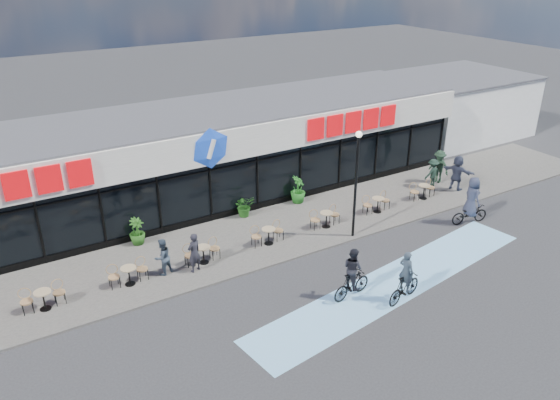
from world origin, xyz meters
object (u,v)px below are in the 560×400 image
pedestrian_a (439,166)px  pedestrian_b (457,173)px  patron_right (163,257)px  cyclist_a (352,277)px  potted_plant_left (137,231)px  potted_plant_right (298,190)px  lamp_post (356,175)px  potted_plant_mid (245,206)px  pedestrian_c (433,173)px  cyclist_b (471,206)px  patron_left (194,253)px

pedestrian_a → pedestrian_b: pedestrian_b is taller
pedestrian_b → patron_right: bearing=69.1°
patron_right → cyclist_a: cyclist_a is taller
potted_plant_left → potted_plant_right: 8.36m
lamp_post → pedestrian_b: size_ratio=2.59×
potted_plant_mid → cyclist_a: bearing=-87.8°
potted_plant_mid → pedestrian_a: bearing=-9.1°
lamp_post → potted_plant_right: size_ratio=3.56×
lamp_post → potted_plant_mid: lamp_post is taller
lamp_post → cyclist_a: size_ratio=2.39×
pedestrian_c → potted_plant_right: bearing=-17.7°
patron_right → cyclist_a: 7.43m
potted_plant_left → cyclist_b: (14.14, -6.01, 0.20)m
potted_plant_right → pedestrian_c: size_ratio=0.87×
potted_plant_mid → patron_left: size_ratio=0.64×
pedestrian_b → cyclist_b: (-2.38, -3.03, -0.14)m
potted_plant_mid → patron_left: (-4.03, -3.38, 0.30)m
patron_left → patron_right: 1.24m
pedestrian_a → pedestrian_b: (0.07, -1.22, 0.03)m
potted_plant_mid → pedestrian_b: size_ratio=0.57×
pedestrian_a → cyclist_a: cyclist_a is taller
lamp_post → cyclist_b: 6.24m
cyclist_a → cyclist_b: cyclist_b is taller
patron_left → cyclist_b: size_ratio=0.71×
potted_plant_left → patron_right: bearing=-87.8°
potted_plant_left → cyclist_b: bearing=-23.0°
cyclist_b → patron_left: bearing=168.4°
potted_plant_right → patron_left: (-7.09, -3.38, 0.15)m
lamp_post → pedestrian_c: lamp_post is taller
potted_plant_left → pedestrian_c: pedestrian_c is taller
patron_right → cyclist_b: size_ratio=0.66×
cyclist_a → pedestrian_c: bearing=30.3°
pedestrian_a → pedestrian_c: size_ratio=1.16×
potted_plant_left → cyclist_a: 9.71m
patron_left → cyclist_b: (12.87, -2.64, -0.02)m
potted_plant_mid → cyclist_b: bearing=-34.3°
potted_plant_mid → patron_right: size_ratio=0.70×
lamp_post → pedestrian_b: (7.99, 1.31, -1.99)m
patron_left → pedestrian_a: (15.18, 1.61, 0.08)m
lamp_post → patron_left: bearing=172.7°
lamp_post → pedestrian_b: lamp_post is taller
potted_plant_mid → cyclist_a: 7.96m
potted_plant_mid → pedestrian_a: 11.30m
lamp_post → cyclist_a: (-2.93, -3.65, -2.18)m
lamp_post → potted_plant_left: size_ratio=4.05×
potted_plant_left → potted_plant_mid: 5.30m
potted_plant_left → pedestrian_b: 16.79m
potted_plant_left → potted_plant_right: potted_plant_right is taller
pedestrian_a → cyclist_a: size_ratio=0.89×
potted_plant_right → patron_left: size_ratio=0.83×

